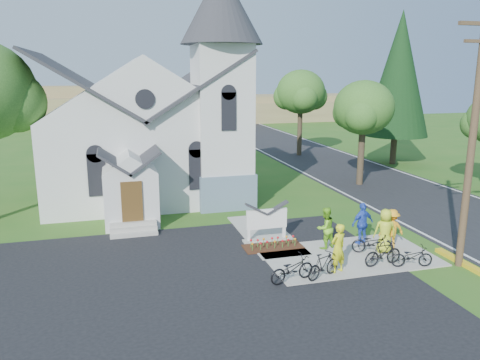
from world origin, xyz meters
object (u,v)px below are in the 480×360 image
object	(u,v)px
church_sign	(267,219)
cyclist_3	(391,229)
bike_3	(383,253)
cyclist_4	(385,231)
cyclist_2	(362,223)
utility_pole	(475,130)
bike_0	(292,269)
bike_2	(373,243)
bike_4	(412,256)
bike_1	(323,265)
cyclist_0	(338,248)
cyclist_1	(325,228)

from	to	relation	value
church_sign	cyclist_3	bearing A→B (deg)	-26.14
bike_3	cyclist_4	xyz separation A→B (m)	(0.83, 1.23, 0.44)
cyclist_3	cyclist_4	world-z (taller)	cyclist_4
church_sign	bike_3	world-z (taller)	church_sign
bike_3	church_sign	bearing A→B (deg)	35.78
cyclist_2	church_sign	bearing A→B (deg)	-31.25
utility_pole	cyclist_3	world-z (taller)	utility_pole
bike_0	cyclist_4	distance (m)	5.13
church_sign	cyclist_4	world-z (taller)	cyclist_4
bike_2	bike_4	xyz separation A→B (m)	(0.74, -1.68, -0.02)
church_sign	cyclist_3	distance (m)	5.44
cyclist_3	bike_1	bearing A→B (deg)	29.91
church_sign	bike_2	size ratio (longest dim) A/B	1.28
cyclist_0	cyclist_3	world-z (taller)	cyclist_0
bike_3	cyclist_4	bearing A→B (deg)	-39.59
bike_0	cyclist_2	distance (m)	5.29
bike_3	cyclist_1	bearing A→B (deg)	25.01
bike_1	cyclist_4	world-z (taller)	cyclist_4
utility_pole	bike_1	size ratio (longest dim) A/B	6.09
bike_1	bike_4	world-z (taller)	bike_1
church_sign	cyclist_4	bearing A→B (deg)	-32.36
bike_4	bike_1	bearing A→B (deg)	102.51
bike_2	bike_0	bearing A→B (deg)	133.82
church_sign	cyclist_2	xyz separation A→B (m)	(3.95, -1.57, -0.04)
cyclist_2	bike_4	distance (m)	2.93
bike_3	bike_4	size ratio (longest dim) A/B	1.03
cyclist_1	bike_3	world-z (taller)	cyclist_1
church_sign	cyclist_0	distance (m)	4.33
utility_pole	bike_0	xyz separation A→B (m)	(-7.06, 0.30, -4.87)
cyclist_2	bike_2	size ratio (longest dim) A/B	1.09
bike_3	bike_4	world-z (taller)	bike_3
cyclist_1	bike_2	xyz separation A→B (m)	(1.68, -1.09, -0.46)
cyclist_3	bike_3	world-z (taller)	cyclist_3
cyclist_1	cyclist_3	size ratio (longest dim) A/B	1.05
bike_3	cyclist_0	bearing A→B (deg)	86.81
bike_2	bike_3	xyz separation A→B (m)	(-0.29, -1.26, 0.05)
cyclist_2	bike_3	bearing A→B (deg)	70.11
cyclist_3	church_sign	bearing A→B (deg)	-22.07
bike_0	church_sign	bearing A→B (deg)	-20.11
utility_pole	bike_3	world-z (taller)	utility_pole
bike_0	cyclist_4	bearing A→B (deg)	-84.81
cyclist_1	bike_2	world-z (taller)	cyclist_1
church_sign	bike_1	distance (m)	4.49
cyclist_2	cyclist_1	bearing A→B (deg)	-7.63
utility_pole	church_sign	bearing A→B (deg)	144.40
bike_1	cyclist_3	size ratio (longest dim) A/B	0.94
bike_3	cyclist_4	distance (m)	1.55
bike_1	bike_4	xyz separation A→B (m)	(3.79, 0.00, -0.07)
bike_0	bike_4	distance (m)	5.03
cyclist_0	bike_4	xyz separation A→B (m)	(3.05, -0.33, -0.54)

